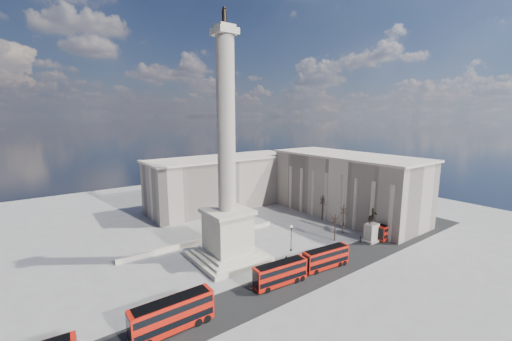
{
  "coord_description": "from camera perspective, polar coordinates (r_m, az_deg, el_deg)",
  "views": [
    {
      "loc": [
        -32.1,
        -48.7,
        29.67
      ],
      "look_at": [
        4.24,
        0.78,
        19.12
      ],
      "focal_mm": 22.0,
      "sensor_mm": 36.0,
      "label": 1
    }
  ],
  "objects": [
    {
      "name": "red_bus_d",
      "position": [
        85.87,
        23.33,
        -9.84
      ],
      "size": [
        9.63,
        2.36,
        3.9
      ],
      "rotation": [
        0.0,
        0.0,
        -0.01
      ],
      "color": "red",
      "rests_on": "ground"
    },
    {
      "name": "bare_tree_near",
      "position": [
        84.09,
        15.67,
        -6.91
      ],
      "size": [
        1.77,
        1.77,
        7.73
      ],
      "rotation": [
        0.0,
        0.0,
        -0.11
      ],
      "color": "#332319",
      "rests_on": "ground"
    },
    {
      "name": "asphalt_road",
      "position": [
        61.28,
        6.95,
        -19.28
      ],
      "size": [
        120.0,
        9.0,
        0.01
      ],
      "primitive_type": "cube",
      "color": "black",
      "rests_on": "ground"
    },
    {
      "name": "pedestrian_crossing",
      "position": [
        67.2,
        5.55,
        -15.74
      ],
      "size": [
        0.89,
        0.98,
        1.6
      ],
      "primitive_type": "imported",
      "rotation": [
        0.0,
        0.0,
        2.24
      ],
      "color": "black",
      "rests_on": "ground"
    },
    {
      "name": "equestrian_statue",
      "position": [
        81.4,
        20.28,
        -10.08
      ],
      "size": [
        4.01,
        3.01,
        8.35
      ],
      "color": "beige",
      "rests_on": "ground"
    },
    {
      "name": "bare_tree_far",
      "position": [
        92.63,
        12.04,
        -5.23
      ],
      "size": [
        1.89,
        1.89,
        7.71
      ],
      "rotation": [
        0.0,
        0.0,
        -0.43
      ],
      "color": "#332319",
      "rests_on": "ground"
    },
    {
      "name": "bare_tree_mid",
      "position": [
        78.36,
        14.24,
        -8.58
      ],
      "size": [
        1.82,
        1.82,
        6.88
      ],
      "rotation": [
        0.0,
        0.0,
        0.4
      ],
      "color": "#332319",
      "rests_on": "ground"
    },
    {
      "name": "nelsons_column",
      "position": [
        64.77,
        -5.26,
        -5.28
      ],
      "size": [
        14.0,
        14.0,
        49.85
      ],
      "color": "beige",
      "rests_on": "ground"
    },
    {
      "name": "red_bus_b",
      "position": [
        58.89,
        4.51,
        -18.09
      ],
      "size": [
        10.52,
        3.32,
        4.2
      ],
      "rotation": [
        0.0,
        0.0,
        -0.09
      ],
      "color": "red",
      "rests_on": "ground"
    },
    {
      "name": "ground",
      "position": [
        65.44,
        -2.71,
        -17.22
      ],
      "size": [
        180.0,
        180.0,
        0.0
      ],
      "primitive_type": "plane",
      "color": "gray",
      "rests_on": "ground"
    },
    {
      "name": "red_bus_c",
      "position": [
        65.84,
        12.64,
        -15.19
      ],
      "size": [
        10.38,
        3.43,
        4.13
      ],
      "rotation": [
        0.0,
        0.0,
        -0.11
      ],
      "color": "red",
      "rests_on": "ground"
    },
    {
      "name": "building_east",
      "position": [
        99.02,
        16.08,
        -2.49
      ],
      "size": [
        19.0,
        46.0,
        18.6
      ],
      "color": "beige",
      "rests_on": "ground"
    },
    {
      "name": "building_northeast",
      "position": [
        105.07,
        -5.75,
        -2.02
      ],
      "size": [
        51.0,
        17.0,
        16.6
      ],
      "color": "beige",
      "rests_on": "ground"
    },
    {
      "name": "balustrade_wall",
      "position": [
        77.88,
        -9.4,
        -12.34
      ],
      "size": [
        40.0,
        0.6,
        1.1
      ],
      "primitive_type": "cube",
      "color": "beige",
      "rests_on": "ground"
    },
    {
      "name": "pedestrian_standing",
      "position": [
        80.18,
        18.43,
        -11.84
      ],
      "size": [
        0.94,
        0.8,
        1.69
      ],
      "primitive_type": "imported",
      "rotation": [
        0.0,
        0.0,
        3.35
      ],
      "color": "black",
      "rests_on": "ground"
    },
    {
      "name": "red_bus_a",
      "position": [
        49.45,
        -14.86,
        -23.95
      ],
      "size": [
        11.72,
        2.81,
        4.75
      ],
      "rotation": [
        0.0,
        0.0,
        0.0
      ],
      "color": "red",
      "rests_on": "ground"
    },
    {
      "name": "victorian_lamp",
      "position": [
        71.56,
        6.42,
        -11.75
      ],
      "size": [
        0.51,
        0.51,
        5.97
      ],
      "rotation": [
        0.0,
        0.0,
        -0.3
      ],
      "color": "black",
      "rests_on": "ground"
    },
    {
      "name": "pedestrian_walking",
      "position": [
        75.53,
        14.57,
        -13.07
      ],
      "size": [
        0.57,
        0.38,
        1.55
      ],
      "primitive_type": "imported",
      "rotation": [
        0.0,
        0.0,
        0.02
      ],
      "color": "black",
      "rests_on": "ground"
    }
  ]
}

